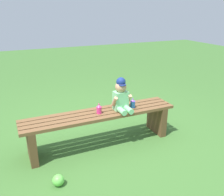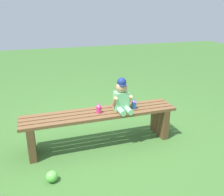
% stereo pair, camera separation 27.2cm
% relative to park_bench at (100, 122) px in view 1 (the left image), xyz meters
% --- Properties ---
extents(ground_plane, '(16.00, 16.00, 0.00)m').
position_rel_park_bench_xyz_m(ground_plane, '(0.00, -0.00, -0.30)').
color(ground_plane, '#3D6B2D').
extents(park_bench, '(1.87, 0.36, 0.43)m').
position_rel_park_bench_xyz_m(park_bench, '(0.00, 0.00, 0.00)').
color(park_bench, brown).
rests_on(park_bench, ground_plane).
extents(child_figure, '(0.23, 0.27, 0.40)m').
position_rel_park_bench_xyz_m(child_figure, '(0.26, -0.03, 0.31)').
color(child_figure, '#7FCC8C').
rests_on(child_figure, park_bench).
extents(sippy_cup_left, '(0.06, 0.06, 0.12)m').
position_rel_park_bench_xyz_m(sippy_cup_left, '(-0.02, -0.02, 0.19)').
color(sippy_cup_left, '#E5337F').
rests_on(sippy_cup_left, park_bench).
extents(sippy_cup_right, '(0.06, 0.06, 0.12)m').
position_rel_park_bench_xyz_m(sippy_cup_right, '(0.43, -0.02, 0.19)').
color(sippy_cup_right, '#338CE5').
rests_on(sippy_cup_right, park_bench).
extents(toy_ball, '(0.11, 0.11, 0.11)m').
position_rel_park_bench_xyz_m(toy_ball, '(-0.65, -0.54, -0.24)').
color(toy_ball, '#66CC4C').
rests_on(toy_ball, ground_plane).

